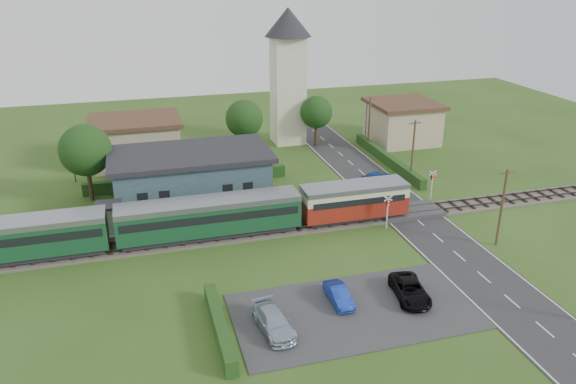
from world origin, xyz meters
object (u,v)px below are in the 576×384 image
object	(u,v)px
church_tower	(288,66)
car_park_silver	(274,322)
equipment_hut	(110,217)
house_west	(136,140)
pedestrian_near	(273,205)
car_park_dark	(410,290)
station_building	(191,176)
car_on_road	(378,177)
train	(173,220)
crossing_signal_far	(432,181)
crossing_signal_near	(388,207)
pedestrian_far	(139,220)
house_east	(402,121)
car_park_blue	(339,295)

from	to	relation	value
church_tower	car_park_silver	xyz separation A→B (m)	(-12.50, -40.66, -9.47)
church_tower	equipment_hut	bearing A→B (deg)	-135.25
house_west	pedestrian_near	size ratio (longest dim) A/B	6.25
car_park_dark	pedestrian_near	distance (m)	17.49
station_building	house_west	xyz separation A→B (m)	(-5.00, 14.01, 0.10)
car_on_road	train	bearing A→B (deg)	103.98
church_tower	crossing_signal_far	xyz separation A→B (m)	(8.60, -23.61, -8.08)
equipment_hut	crossing_signal_near	distance (m)	25.04
church_tower	car_on_road	bearing A→B (deg)	-72.91
car_park_silver	car_park_dark	size ratio (longest dim) A/B	1.00
car_park_dark	pedestrian_far	world-z (taller)	pedestrian_far
house_east	crossing_signal_near	world-z (taller)	house_east
crossing_signal_near	car_park_blue	size ratio (longest dim) A/B	0.92
house_west	station_building	bearing A→B (deg)	-70.35
church_tower	house_east	world-z (taller)	church_tower
car_on_road	pedestrian_far	size ratio (longest dim) A/B	2.19
train	car_on_road	size ratio (longest dim) A/B	11.44
crossing_signal_far	pedestrian_far	size ratio (longest dim) A/B	1.90
car_park_dark	pedestrian_far	size ratio (longest dim) A/B	2.69
church_tower	car_park_silver	size ratio (longest dim) A/B	3.80
car_park_dark	pedestrian_far	xyz separation A→B (m)	(-18.53, 16.38, 0.59)
house_west	car_park_blue	world-z (taller)	house_west
station_building	crossing_signal_far	bearing A→B (deg)	-15.63
house_west	crossing_signal_near	distance (m)	33.22
train	church_tower	world-z (taller)	church_tower
house_west	house_east	distance (m)	35.01
church_tower	pedestrian_far	distance (m)	32.20
car_park_dark	pedestrian_far	bearing A→B (deg)	147.28
crossing_signal_near	car_park_dark	distance (m)	11.74
crossing_signal_near	pedestrian_near	world-z (taller)	crossing_signal_near
station_building	car_on_road	distance (m)	20.52
car_park_blue	car_park_silver	xyz separation A→B (m)	(-5.33, -1.99, 0.08)
house_west	crossing_signal_far	bearing A→B (deg)	-35.77
church_tower	pedestrian_far	size ratio (longest dim) A/B	10.21
car_on_road	car_park_dark	xyz separation A→B (m)	(-7.39, -21.95, 0.03)
train	crossing_signal_far	size ratio (longest dim) A/B	13.18
crossing_signal_near	car_park_silver	size ratio (longest dim) A/B	0.71
train	car_park_blue	size ratio (longest dim) A/B	12.09
equipment_hut	crossing_signal_near	xyz separation A→B (m)	(24.40, -5.61, 0.39)
church_tower	house_west	size ratio (longest dim) A/B	1.63
station_building	train	xyz separation A→B (m)	(-2.69, -8.99, -0.52)
train	car_park_silver	xyz separation A→B (m)	(5.19, -14.66, -1.43)
car_park_silver	car_park_dark	distance (m)	10.59
car_park_dark	car_park_blue	bearing A→B (deg)	179.07
church_tower	train	bearing A→B (deg)	-124.23
train	car_on_road	distance (m)	24.63
house_east	car_park_dark	bearing A→B (deg)	-115.51
crossing_signal_near	pedestrian_far	bearing A→B (deg)	166.58
equipment_hut	house_east	xyz separation A→B (m)	(38.00, 18.80, 1.05)
car_on_road	house_east	bearing A→B (deg)	-41.10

